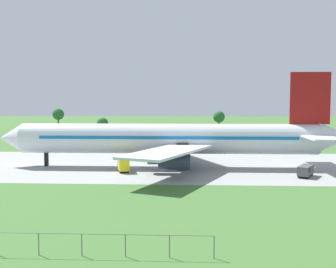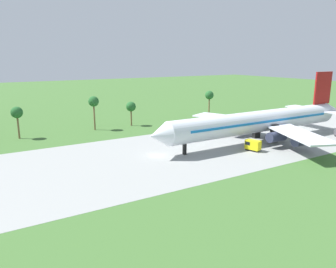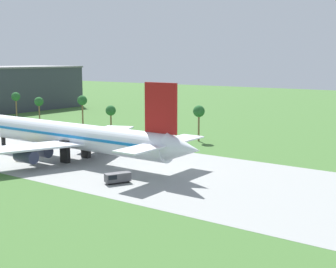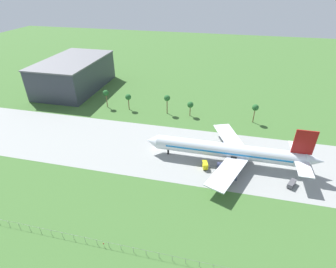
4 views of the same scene
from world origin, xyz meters
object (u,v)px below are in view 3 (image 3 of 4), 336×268
object	(u,v)px
jet_airliner	(71,136)
catering_van	(24,153)
terminal_building	(14,88)
baggage_tug	(117,178)

from	to	relation	value
jet_airliner	catering_van	bearing A→B (deg)	-147.69
jet_airliner	terminal_building	bearing A→B (deg)	149.61
jet_airliner	terminal_building	size ratio (longest dim) A/B	1.24
jet_airliner	terminal_building	xyz separation A→B (m)	(-113.44, 66.52, 4.59)
catering_van	baggage_tug	bearing A→B (deg)	-6.43
jet_airliner	baggage_tug	bearing A→B (deg)	-23.15
baggage_tug	catering_van	size ratio (longest dim) A/B	1.26
catering_van	terminal_building	bearing A→B (deg)	144.69
baggage_tug	catering_van	world-z (taller)	catering_van
jet_airliner	catering_van	size ratio (longest dim) A/B	17.24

